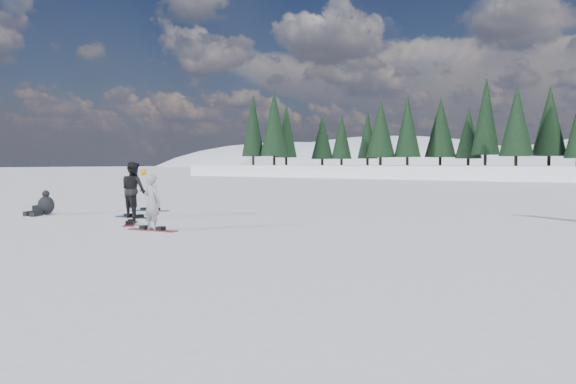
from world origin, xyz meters
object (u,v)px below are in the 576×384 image
Objects in this scene: gear_bag at (40,209)px; snowboarder_woman at (152,202)px; snowboarder_man at (133,190)px; snowboard_loose_c at (150,211)px; seated_rider at (45,206)px; snowboard_loose_b at (131,224)px.

snowboarder_woman is at bearing -9.63° from gear_bag.
snowboarder_woman is 3.76× the size of gear_bag.
snowboarder_man reaches higher than snowboard_loose_c.
seated_rider reaches higher than snowboard_loose_c.
snowboard_loose_b is (5.64, -0.55, -0.14)m from gear_bag.
gear_bag reaches higher than snowboard_loose_b.
seated_rider is at bearing 25.83° from snowboarder_man.
snowboarder_man is at bearing -74.49° from snowboard_loose_c.
snowboard_loose_b is at bearing -22.62° from seated_rider.
snowboard_loose_b is (-1.74, 0.71, -0.77)m from snowboarder_woman.
snowboarder_woman is 1.13× the size of snowboard_loose_b.
snowboarder_woman is 7.52m from gear_bag.
gear_bag is 0.30× the size of snowboard_loose_c.
snowboard_loose_c is at bearing -39.60° from snowboarder_woman.
snowboarder_man reaches higher than snowboard_loose_b.
gear_bag is (-4.10, -0.87, -0.79)m from snowboarder_man.
seated_rider is at bearing -20.11° from gear_bag.
snowboarder_woman is 0.90× the size of snowboarder_man.
snowboard_loose_b is at bearing 144.90° from snowboarder_man.
seated_rider is 0.75× the size of snowboard_loose_c.
snowboarder_woman is at bearing -27.74° from seated_rider.
snowboarder_man reaches higher than seated_rider.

